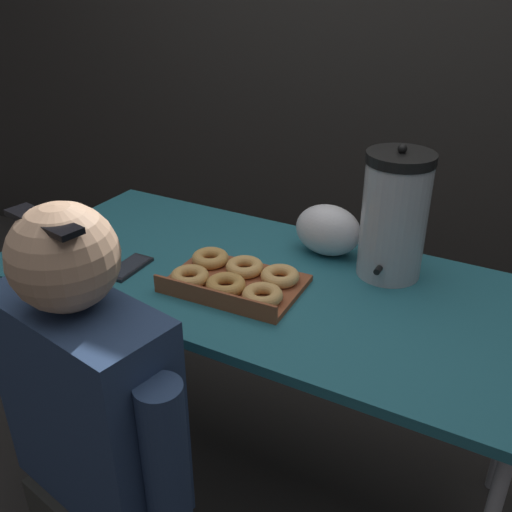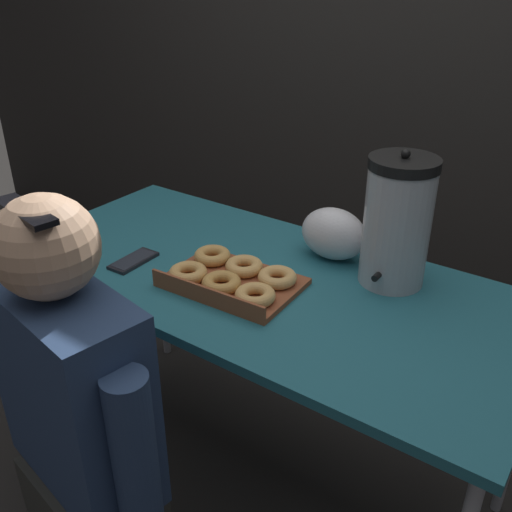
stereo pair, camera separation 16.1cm
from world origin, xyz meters
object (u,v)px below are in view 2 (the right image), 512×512
object	(u,v)px
donut_box	(232,278)
cell_phone	(133,261)
coffee_urn	(397,222)
person_seated	(82,436)

from	to	relation	value
donut_box	cell_phone	distance (m)	0.33
donut_box	coffee_urn	distance (m)	0.47
donut_box	person_seated	distance (m)	0.55
person_seated	cell_phone	bearing A→B (deg)	-50.80
coffee_urn	person_seated	xyz separation A→B (m)	(-0.43, -0.77, -0.39)
donut_box	person_seated	size ratio (longest dim) A/B	0.32
donut_box	person_seated	bearing A→B (deg)	-102.32
coffee_urn	cell_phone	world-z (taller)	coffee_urn
donut_box	coffee_urn	xyz separation A→B (m)	(0.35, 0.28, 0.16)
donut_box	person_seated	world-z (taller)	person_seated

